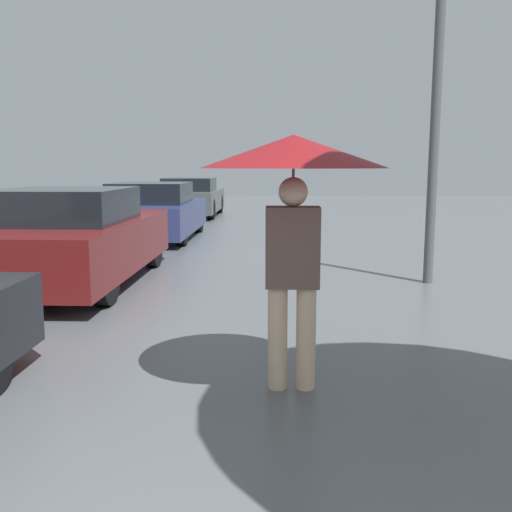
{
  "coord_description": "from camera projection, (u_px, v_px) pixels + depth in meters",
  "views": [
    {
      "loc": [
        -0.47,
        -0.7,
        1.6
      ],
      "look_at": [
        -0.62,
        3.26,
        0.97
      ],
      "focal_mm": 40.0,
      "sensor_mm": 36.0,
      "label": 1
    }
  ],
  "objects": [
    {
      "name": "pedestrian",
      "position": [
        293.0,
        175.0,
        3.91
      ],
      "size": [
        1.29,
        1.29,
        1.81
      ],
      "color": "beige",
      "rests_on": "ground_plane"
    },
    {
      "name": "street_lamp",
      "position": [
        438.0,
        60.0,
        7.42
      ],
      "size": [
        0.35,
        0.35,
        4.54
      ],
      "color": "#515456",
      "rests_on": "ground_plane"
    },
    {
      "name": "parked_car_farthest",
      "position": [
        191.0,
        198.0,
        18.27
      ],
      "size": [
        1.8,
        3.92,
        1.22
      ],
      "color": "#4C514C",
      "rests_on": "ground_plane"
    },
    {
      "name": "parked_car_second",
      "position": [
        70.0,
        238.0,
        7.76
      ],
      "size": [
        1.86,
        4.12,
        1.3
      ],
      "color": "maroon",
      "rests_on": "ground_plane"
    },
    {
      "name": "parked_car_third",
      "position": [
        153.0,
        212.0,
        12.61
      ],
      "size": [
        1.85,
        3.88,
        1.24
      ],
      "color": "navy",
      "rests_on": "ground_plane"
    }
  ]
}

